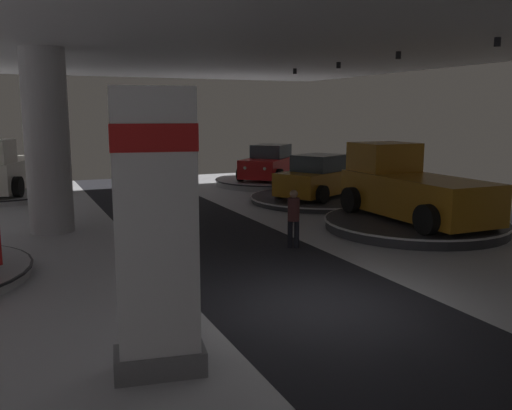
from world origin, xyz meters
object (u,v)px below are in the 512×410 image
at_px(brand_sign_pylon, 156,231).
at_px(visitor_walking_far, 294,215).
at_px(display_car_deep_right, 270,163).
at_px(pickup_truck_mid_right, 410,188).
at_px(column_left, 47,142).
at_px(display_car_far_right, 320,178).
at_px(display_platform_deep_left, 3,194).
at_px(display_platform_deep_right, 270,181).
at_px(display_platform_far_right, 320,199).
at_px(visitor_walking_near, 150,193).
at_px(display_platform_mid_right, 415,224).

distance_m(brand_sign_pylon, visitor_walking_far, 7.67).
height_order(display_car_deep_right, visitor_walking_far, display_car_deep_right).
bearing_deg(pickup_truck_mid_right, column_left, 158.87).
relative_size(column_left, display_car_deep_right, 1.29).
height_order(display_car_far_right, display_platform_deep_left, display_car_far_right).
xyz_separation_m(brand_sign_pylon, display_platform_deep_left, (-2.13, 18.64, -1.91)).
relative_size(column_left, display_car_far_right, 1.21).
bearing_deg(display_car_deep_right, display_platform_deep_right, -135.49).
bearing_deg(display_platform_deep_left, visitor_walking_far, -60.94).
bearing_deg(display_platform_far_right, pickup_truck_mid_right, -90.53).
bearing_deg(visitor_walking_far, visitor_walking_near, 115.55).
relative_size(display_platform_deep_left, pickup_truck_mid_right, 1.07).
distance_m(display_platform_deep_right, display_car_deep_right, 0.90).
distance_m(display_platform_deep_left, visitor_walking_near, 8.89).
relative_size(display_platform_deep_left, visitor_walking_far, 3.57).
height_order(display_car_far_right, pickup_truck_mid_right, pickup_truck_mid_right).
bearing_deg(brand_sign_pylon, visitor_walking_far, 47.70).
height_order(display_platform_far_right, display_car_far_right, display_car_far_right).
bearing_deg(display_platform_deep_left, visitor_walking_near, -58.53).
bearing_deg(visitor_walking_near, pickup_truck_mid_right, -32.67).
height_order(display_car_far_right, display_platform_mid_right, display_car_far_right).
bearing_deg(display_platform_deep_right, display_car_far_right, -94.14).
bearing_deg(display_platform_mid_right, display_platform_deep_right, 87.83).
distance_m(display_car_far_right, display_platform_deep_left, 13.62).
xyz_separation_m(display_car_far_right, display_car_deep_right, (0.43, 5.62, 0.08)).
height_order(display_platform_mid_right, visitor_walking_near, visitor_walking_near).
distance_m(column_left, display_platform_far_right, 10.88).
distance_m(display_platform_far_right, display_car_far_right, 0.86).
distance_m(display_car_far_right, display_car_deep_right, 5.64).
distance_m(column_left, display_car_deep_right, 13.09).
distance_m(display_car_far_right, visitor_walking_far, 7.87).
bearing_deg(display_platform_mid_right, brand_sign_pylon, -147.67).
bearing_deg(display_car_far_right, column_left, -171.78).
distance_m(display_car_deep_right, visitor_walking_far, 13.01).
xyz_separation_m(display_platform_deep_right, display_platform_mid_right, (-0.43, -11.44, 0.01)).
height_order(display_platform_mid_right, visitor_walking_far, visitor_walking_far).
distance_m(display_car_far_right, display_platform_mid_right, 5.90).
xyz_separation_m(display_platform_deep_right, display_car_deep_right, (0.02, 0.02, 0.90)).
bearing_deg(display_platform_deep_right, brand_sign_pylon, -119.95).
bearing_deg(column_left, display_platform_deep_left, 99.95).
bearing_deg(display_platform_far_right, display_car_far_right, -153.18).
bearing_deg(display_car_deep_right, pickup_truck_mid_right, -92.32).
bearing_deg(display_platform_deep_left, column_left, -80.05).
bearing_deg(display_platform_deep_right, display_car_deep_right, 44.51).
height_order(display_platform_mid_right, pickup_truck_mid_right, pickup_truck_mid_right).
xyz_separation_m(display_platform_deep_left, pickup_truck_mid_right, (11.83, -12.18, 1.11)).
bearing_deg(display_car_deep_right, display_platform_mid_right, -92.27).
height_order(brand_sign_pylon, pickup_truck_mid_right, brand_sign_pylon).
bearing_deg(display_platform_mid_right, column_left, 157.34).
distance_m(brand_sign_pylon, display_car_deep_right, 20.34).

